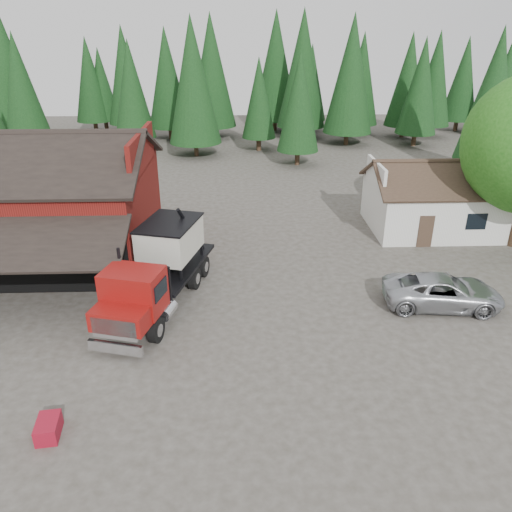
{
  "coord_description": "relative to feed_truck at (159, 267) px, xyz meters",
  "views": [
    {
      "loc": [
        0.33,
        -17.42,
        12.2
      ],
      "look_at": [
        1.13,
        5.11,
        1.8
      ],
      "focal_mm": 35.0,
      "sensor_mm": 36.0,
      "label": 1
    }
  ],
  "objects": [
    {
      "name": "farmhouse",
      "position": [
        16.49,
        9.26,
        -0.29
      ],
      "size": [
        8.6,
        6.42,
        4.65
      ],
      "color": "silver",
      "rests_on": "ground"
    },
    {
      "name": "near_pine_d",
      "position": [
        -0.51,
        30.26,
        5.44
      ],
      "size": [
        5.28,
        5.28,
        13.4
      ],
      "color": "#382619",
      "rests_on": "ground"
    },
    {
      "name": "near_pine_c",
      "position": [
        25.49,
        22.26,
        4.94
      ],
      "size": [
        4.84,
        4.84,
        12.4
      ],
      "color": "#382619",
      "rests_on": "ground"
    },
    {
      "name": "silver_car",
      "position": [
        13.41,
        -0.74,
        -1.18
      ],
      "size": [
        5.78,
        3.11,
        1.54
      ],
      "primitive_type": "imported",
      "rotation": [
        0.0,
        0.0,
        1.47
      ],
      "color": "#B2B5BA",
      "rests_on": "ground"
    },
    {
      "name": "conifer_backdrop",
      "position": [
        3.49,
        38.26,
        -1.95
      ],
      "size": [
        76.0,
        16.0,
        16.0
      ],
      "primitive_type": null,
      "color": "black",
      "rests_on": "ground"
    },
    {
      "name": "red_barn",
      "position": [
        -7.51,
        6.17,
        0.74
      ],
      "size": [
        12.8,
        13.63,
        7.18
      ],
      "color": "maroon",
      "rests_on": "ground"
    },
    {
      "name": "feed_truck",
      "position": [
        0.0,
        0.0,
        0.0
      ],
      "size": [
        4.76,
        9.57,
        4.18
      ],
      "rotation": [
        0.0,
        0.0,
        -0.26
      ],
      "color": "black",
      "rests_on": "ground"
    },
    {
      "name": "equip_box",
      "position": [
        -2.51,
        -8.53,
        -1.65
      ],
      "size": [
        0.83,
        1.18,
        0.6
      ],
      "primitive_type": "cube",
      "rotation": [
        0.0,
        0.0,
        0.12
      ],
      "color": "maroon",
      "rests_on": "ground"
    },
    {
      "name": "near_pine_b",
      "position": [
        9.49,
        26.26,
        3.94
      ],
      "size": [
        3.96,
        3.96,
        10.4
      ],
      "color": "#382619",
      "rests_on": "ground"
    },
    {
      "name": "ground",
      "position": [
        3.49,
        -3.74,
        -1.95
      ],
      "size": [
        120.0,
        120.0,
        0.0
      ],
      "primitive_type": "plane",
      "color": "#3F3A31",
      "rests_on": "ground"
    }
  ]
}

